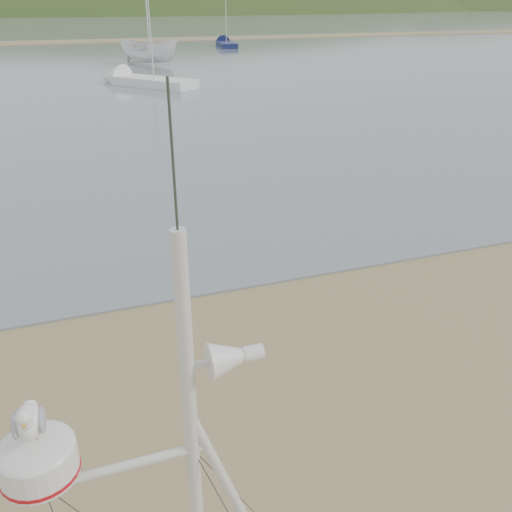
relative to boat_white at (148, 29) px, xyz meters
name	(u,v)px	position (x,y,z in m)	size (l,w,h in m)	color
ground	(64,508)	(-8.20, -42.20, -2.71)	(560.00, 560.00, 0.00)	olive
water	(43,22)	(-8.20, 89.80, -2.69)	(560.00, 256.00, 0.04)	slate
sandbar	(43,42)	(-8.20, 27.80, -2.63)	(560.00, 7.00, 0.07)	olive
hill_ridge	(99,64)	(10.32, 192.80, -22.40)	(620.00, 180.00, 80.00)	#253917
far_cottages	(50,0)	(-5.20, 153.80, 1.29)	(294.40, 6.30, 8.00)	silver
boat_white	(148,29)	(0.00, 0.00, 0.00)	(2.01, 2.06, 5.34)	white
sailboat_blue_far	(224,43)	(11.11, 16.28, -2.41)	(2.59, 7.05, 6.85)	#161D4E
sailboat_white_near	(130,79)	(-3.06, -10.31, -2.41)	(6.00, 6.99, 7.39)	white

